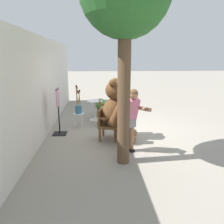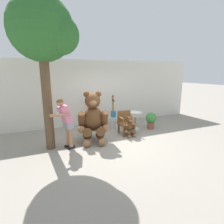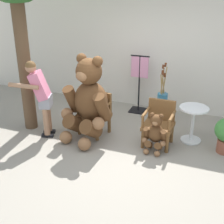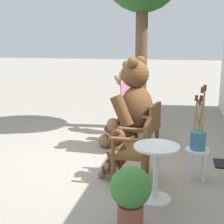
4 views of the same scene
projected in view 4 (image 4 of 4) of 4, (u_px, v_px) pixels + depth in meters
The scene contains 10 objects.
ground_plane at pixel (107, 158), 5.32m from camera, with size 60.00×60.00×0.00m, color gray.
wooden_chair_left at pixel (146, 124), 5.71m from camera, with size 0.66×0.63×0.86m.
wooden_chair_right at pixel (135, 148), 4.45m from camera, with size 0.56×0.52×0.86m.
teddy_bear_large at pixel (132, 104), 5.72m from camera, with size 1.05×1.06×1.69m.
teddy_bear_small at pixel (116, 153), 4.54m from camera, with size 0.45×0.42×0.75m.
person_visitor at pixel (128, 91), 6.62m from camera, with size 0.70×0.64×1.56m.
white_stool at pixel (197, 156), 4.43m from camera, with size 0.34×0.34×0.46m.
brush_bucket at pixel (198, 136), 4.37m from camera, with size 0.22×0.22×0.92m.
round_side_table at pixel (156, 167), 3.83m from camera, with size 0.56×0.56×0.72m.
potted_plant at pixel (131, 193), 3.28m from camera, with size 0.44×0.44×0.68m.
Camera 4 is at (4.87, 1.17, 1.95)m, focal length 50.00 mm.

